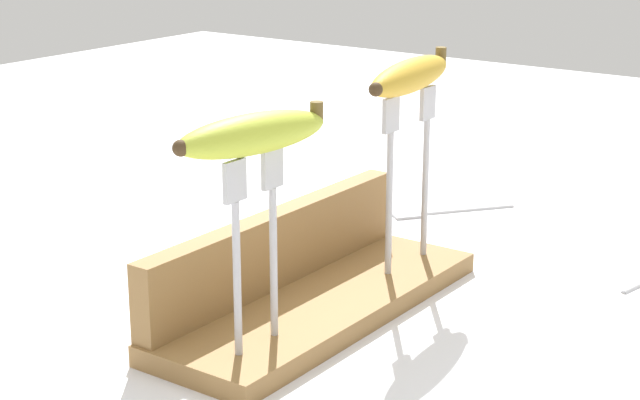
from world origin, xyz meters
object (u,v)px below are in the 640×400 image
object	(u,v)px
banana_raised_left	(253,134)
fork_stand_right	(408,163)
fork_stand_left	(255,233)
fork_fallen_near	(437,211)
banana_raised_right	(411,75)

from	to	relation	value
banana_raised_left	fork_stand_right	bearing A→B (deg)	-0.00
fork_stand_left	fork_fallen_near	xyz separation A→B (m)	(0.49, 0.09, -0.12)
banana_raised_left	fork_fallen_near	size ratio (longest dim) A/B	1.13
fork_stand_right	fork_fallen_near	world-z (taller)	fork_stand_right
banana_raised_right	fork_fallen_near	bearing A→B (deg)	21.82
fork_stand_right	banana_raised_left	distance (m)	0.27
fork_fallen_near	banana_raised_left	bearing A→B (deg)	-169.23
banana_raised_left	banana_raised_right	world-z (taller)	banana_raised_right
fork_stand_right	fork_fallen_near	distance (m)	0.28
fork_stand_left	banana_raised_right	world-z (taller)	banana_raised_right
fork_stand_right	banana_raised_right	world-z (taller)	banana_raised_right
fork_stand_right	banana_raised_right	xyz separation A→B (m)	(-0.00, -0.00, 0.09)
fork_stand_right	banana_raised_left	world-z (taller)	banana_raised_left
fork_stand_left	fork_stand_right	xyz separation A→B (m)	(0.26, 0.00, 0.01)
banana_raised_left	banana_raised_right	bearing A→B (deg)	-0.01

